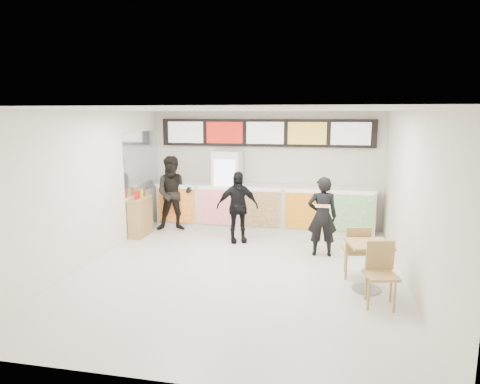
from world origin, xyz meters
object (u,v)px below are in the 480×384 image
(drinks_fridge, at_px, (227,189))
(customer_main, at_px, (322,216))
(cafe_table, at_px, (368,258))
(service_counter, at_px, (263,207))
(customer_left, at_px, (174,193))
(customer_mid, at_px, (237,207))
(condiment_ledge, at_px, (140,216))

(drinks_fridge, height_order, customer_main, drinks_fridge)
(customer_main, bearing_deg, cafe_table, 108.54)
(service_counter, relative_size, drinks_fridge, 2.78)
(drinks_fridge, bearing_deg, customer_left, -156.19)
(service_counter, height_order, customer_main, customer_main)
(customer_main, relative_size, customer_left, 0.88)
(service_counter, bearing_deg, customer_left, -166.16)
(drinks_fridge, distance_m, customer_left, 1.39)
(customer_main, height_order, customer_mid, customer_main)
(customer_left, height_order, customer_mid, customer_left)
(customer_left, xyz_separation_m, customer_mid, (1.79, -0.70, -0.12))
(service_counter, bearing_deg, customer_main, -50.67)
(service_counter, xyz_separation_m, drinks_fridge, (-0.93, 0.02, 0.43))
(customer_left, relative_size, customer_mid, 1.15)
(customer_left, height_order, cafe_table, customer_left)
(customer_mid, height_order, condiment_ledge, customer_mid)
(customer_mid, distance_m, condiment_ledge, 2.43)
(drinks_fridge, height_order, customer_left, drinks_fridge)
(customer_mid, distance_m, cafe_table, 3.56)
(customer_main, bearing_deg, customer_mid, -23.43)
(drinks_fridge, xyz_separation_m, condiment_ledge, (-1.89, -1.22, -0.52))
(service_counter, height_order, customer_mid, customer_mid)
(service_counter, distance_m, customer_main, 2.40)
(customer_mid, relative_size, condiment_ledge, 1.48)
(service_counter, bearing_deg, drinks_fridge, 179.01)
(service_counter, distance_m, customer_left, 2.30)
(customer_left, height_order, condiment_ledge, customer_left)
(customer_main, xyz_separation_m, customer_left, (-3.71, 1.30, 0.11))
(customer_main, bearing_deg, condiment_ledge, -14.32)
(customer_left, bearing_deg, drinks_fridge, 7.58)
(cafe_table, bearing_deg, customer_left, 132.99)
(drinks_fridge, relative_size, condiment_ledge, 1.80)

